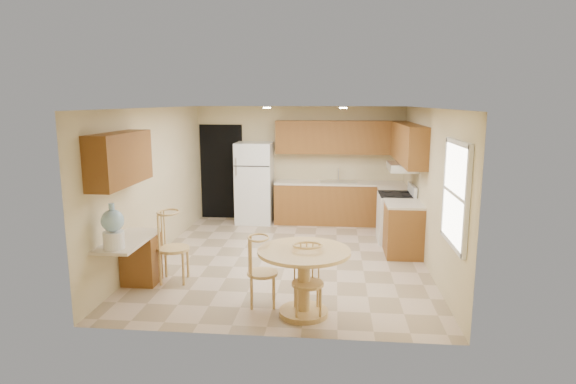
# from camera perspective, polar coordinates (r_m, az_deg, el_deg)

# --- Properties ---
(floor) EXTENTS (5.50, 5.50, 0.00)m
(floor) POSITION_cam_1_polar(r_m,az_deg,el_deg) (8.18, -0.05, -7.85)
(floor) COLOR tan
(floor) RESTS_ON ground
(ceiling) EXTENTS (4.50, 5.50, 0.02)m
(ceiling) POSITION_cam_1_polar(r_m,az_deg,el_deg) (7.76, -0.05, 9.94)
(ceiling) COLOR white
(ceiling) RESTS_ON wall_back
(wall_back) EXTENTS (4.50, 0.02, 2.50)m
(wall_back) POSITION_cam_1_polar(r_m,az_deg,el_deg) (10.58, 1.40, 3.36)
(wall_back) COLOR beige
(wall_back) RESTS_ON floor
(wall_front) EXTENTS (4.50, 0.02, 2.50)m
(wall_front) POSITION_cam_1_polar(r_m,az_deg,el_deg) (5.21, -2.99, -4.38)
(wall_front) COLOR beige
(wall_front) RESTS_ON floor
(wall_left) EXTENTS (0.02, 5.50, 2.50)m
(wall_left) POSITION_cam_1_polar(r_m,az_deg,el_deg) (8.39, -15.52, 1.03)
(wall_left) COLOR beige
(wall_left) RESTS_ON floor
(wall_right) EXTENTS (0.02, 5.50, 2.50)m
(wall_right) POSITION_cam_1_polar(r_m,az_deg,el_deg) (7.98, 16.25, 0.51)
(wall_right) COLOR beige
(wall_right) RESTS_ON floor
(doorway) EXTENTS (0.90, 0.02, 2.10)m
(doorway) POSITION_cam_1_polar(r_m,az_deg,el_deg) (10.86, -7.87, 2.38)
(doorway) COLOR black
(doorway) RESTS_ON floor
(base_cab_back) EXTENTS (2.75, 0.60, 0.87)m
(base_cab_back) POSITION_cam_1_polar(r_m,az_deg,el_deg) (10.40, 6.07, -1.39)
(base_cab_back) COLOR brown
(base_cab_back) RESTS_ON floor
(counter_back) EXTENTS (2.75, 0.63, 0.04)m
(counter_back) POSITION_cam_1_polar(r_m,az_deg,el_deg) (10.31, 6.12, 1.08)
(counter_back) COLOR beige
(counter_back) RESTS_ON base_cab_back
(base_cab_right_a) EXTENTS (0.60, 0.59, 0.87)m
(base_cab_right_a) POSITION_cam_1_polar(r_m,az_deg,el_deg) (9.89, 12.34, -2.21)
(base_cab_right_a) COLOR brown
(base_cab_right_a) RESTS_ON floor
(counter_right_a) EXTENTS (0.63, 0.59, 0.04)m
(counter_right_a) POSITION_cam_1_polar(r_m,az_deg,el_deg) (9.80, 12.45, 0.38)
(counter_right_a) COLOR beige
(counter_right_a) RESTS_ON base_cab_right_a
(base_cab_right_b) EXTENTS (0.60, 0.80, 0.87)m
(base_cab_right_b) POSITION_cam_1_polar(r_m,az_deg,el_deg) (8.49, 13.48, -4.39)
(base_cab_right_b) COLOR brown
(base_cab_right_b) RESTS_ON floor
(counter_right_b) EXTENTS (0.63, 0.80, 0.04)m
(counter_right_b) POSITION_cam_1_polar(r_m,az_deg,el_deg) (8.39, 13.61, -1.39)
(counter_right_b) COLOR beige
(counter_right_b) RESTS_ON base_cab_right_b
(upper_cab_back) EXTENTS (2.75, 0.33, 0.70)m
(upper_cab_back) POSITION_cam_1_polar(r_m,az_deg,el_deg) (10.33, 6.22, 6.46)
(upper_cab_back) COLOR brown
(upper_cab_back) RESTS_ON wall_back
(upper_cab_right) EXTENTS (0.33, 2.42, 0.70)m
(upper_cab_right) POSITION_cam_1_polar(r_m,az_deg,el_deg) (9.06, 14.02, 5.62)
(upper_cab_right) COLOR brown
(upper_cab_right) RESTS_ON wall_right
(upper_cab_left) EXTENTS (0.33, 1.40, 0.70)m
(upper_cab_left) POSITION_cam_1_polar(r_m,az_deg,el_deg) (6.79, -19.27, 3.73)
(upper_cab_left) COLOR brown
(upper_cab_left) RESTS_ON wall_left
(sink) EXTENTS (0.78, 0.44, 0.01)m
(sink) POSITION_cam_1_polar(r_m,az_deg,el_deg) (10.31, 5.99, 1.21)
(sink) COLOR silver
(sink) RESTS_ON counter_back
(range_hood) EXTENTS (0.50, 0.76, 0.14)m
(range_hood) POSITION_cam_1_polar(r_m,az_deg,el_deg) (9.07, 13.40, 2.91)
(range_hood) COLOR silver
(range_hood) RESTS_ON upper_cab_right
(desk_pedestal) EXTENTS (0.48, 0.42, 0.72)m
(desk_pedestal) POSITION_cam_1_polar(r_m,az_deg,el_deg) (7.32, -17.03, -7.63)
(desk_pedestal) COLOR brown
(desk_pedestal) RESTS_ON floor
(desk_top) EXTENTS (0.50, 1.20, 0.04)m
(desk_top) POSITION_cam_1_polar(r_m,az_deg,el_deg) (6.87, -18.41, -5.50)
(desk_top) COLOR beige
(desk_top) RESTS_ON desk_pedestal
(window) EXTENTS (0.06, 1.12, 1.30)m
(window) POSITION_cam_1_polar(r_m,az_deg,el_deg) (6.15, 19.30, -0.23)
(window) COLOR white
(window) RESTS_ON wall_right
(can_light_a) EXTENTS (0.14, 0.14, 0.02)m
(can_light_a) POSITION_cam_1_polar(r_m,az_deg,el_deg) (9.01, -2.51, 9.94)
(can_light_a) COLOR white
(can_light_a) RESTS_ON ceiling
(can_light_b) EXTENTS (0.14, 0.14, 0.02)m
(can_light_b) POSITION_cam_1_polar(r_m,az_deg,el_deg) (8.92, 6.56, 9.88)
(can_light_b) COLOR white
(can_light_b) RESTS_ON ceiling
(refrigerator) EXTENTS (0.77, 0.75, 1.74)m
(refrigerator) POSITION_cam_1_polar(r_m,az_deg,el_deg) (10.41, -3.98, 1.10)
(refrigerator) COLOR white
(refrigerator) RESTS_ON floor
(stove) EXTENTS (0.65, 0.76, 1.09)m
(stove) POSITION_cam_1_polar(r_m,az_deg,el_deg) (9.23, 12.68, -2.93)
(stove) COLOR white
(stove) RESTS_ON floor
(dining_table) EXTENTS (1.13, 1.13, 0.84)m
(dining_table) POSITION_cam_1_polar(r_m,az_deg,el_deg) (5.95, 1.89, -9.51)
(dining_table) COLOR tan
(dining_table) RESTS_ON floor
(chair_table_a) EXTENTS (0.40, 0.52, 0.90)m
(chair_table_a) POSITION_cam_1_polar(r_m,az_deg,el_deg) (6.16, -3.18, -8.79)
(chair_table_a) COLOR tan
(chair_table_a) RESTS_ON floor
(chair_table_b) EXTENTS (0.40, 0.40, 0.90)m
(chair_table_b) POSITION_cam_1_polar(r_m,az_deg,el_deg) (5.82, 2.30, -10.01)
(chair_table_b) COLOR tan
(chair_table_b) RESTS_ON floor
(chair_desk) EXTENTS (0.46, 0.59, 1.04)m
(chair_desk) POSITION_cam_1_polar(r_m,az_deg,el_deg) (7.10, -13.71, -5.72)
(chair_desk) COLOR tan
(chair_desk) RESTS_ON floor
(water_crock) EXTENTS (0.28, 0.28, 0.58)m
(water_crock) POSITION_cam_1_polar(r_m,az_deg,el_deg) (6.44, -20.03, -4.06)
(water_crock) COLOR white
(water_crock) RESTS_ON desk_top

